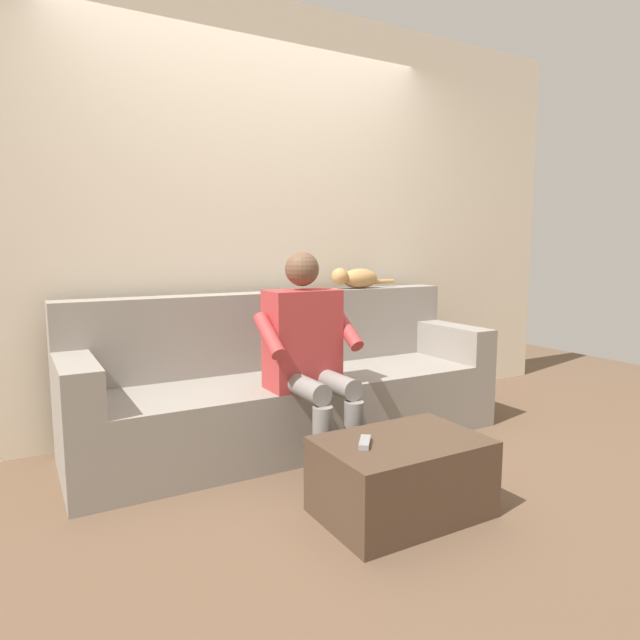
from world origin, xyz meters
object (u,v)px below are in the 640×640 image
coffee_table (401,477)px  cat_on_backrest (356,278)px  couch (289,389)px  person_solo_seated (308,349)px  remote_gray (365,442)px

coffee_table → cat_on_backrest: 1.68m
coffee_table → cat_on_backrest: cat_on_backrest is taller
couch → coffee_table: couch is taller
person_solo_seated → remote_gray: size_ratio=8.48×
couch → cat_on_backrest: 0.94m
couch → person_solo_seated: bearing=78.3°
cat_on_backrest → remote_gray: (0.81, 1.32, -0.61)m
couch → cat_on_backrest: (-0.63, -0.23, 0.65)m
person_solo_seated → couch: bearing=-101.7°
cat_on_backrest → remote_gray: 1.67m
remote_gray → cat_on_backrest: bearing=-172.7°
coffee_table → person_solo_seated: bearing=-83.3°
couch → person_solo_seated: size_ratio=2.25×
person_solo_seated → cat_on_backrest: bearing=-138.4°
person_solo_seated → coffee_table: bearing=96.7°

